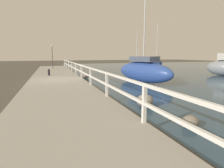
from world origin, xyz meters
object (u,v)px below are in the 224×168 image
sailboat_black (137,66)px  sailboat_gray (224,67)px  sailboat_blue (143,71)px  mooring_bollard (49,72)px  dock_lamp (52,52)px  sailboat_navy (156,63)px

sailboat_black → sailboat_gray: 10.25m
sailboat_blue → sailboat_gray: size_ratio=0.93×
mooring_bollard → sailboat_black: sailboat_black is taller
dock_lamp → sailboat_navy: bearing=6.2°
mooring_bollard → sailboat_black: (11.41, 4.92, 0.08)m
sailboat_gray → sailboat_black: bearing=98.6°
dock_lamp → sailboat_blue: (6.33, -13.09, -1.59)m
mooring_bollard → dock_lamp: bearing=86.4°
sailboat_navy → dock_lamp: bearing=-165.4°
mooring_bollard → sailboat_gray: (16.77, -3.81, 0.37)m
mooring_bollard → dock_lamp: dock_lamp is taller
sailboat_black → sailboat_navy: (6.59, 5.12, 0.15)m
sailboat_blue → sailboat_gray: sailboat_gray is taller
mooring_bollard → dock_lamp: (0.51, 8.13, 1.90)m
sailboat_blue → mooring_bollard: bearing=131.1°
mooring_bollard → sailboat_black: bearing=23.3°
mooring_bollard → sailboat_blue: (6.84, -4.96, 0.31)m
dock_lamp → sailboat_blue: bearing=-64.2°
sailboat_blue → sailboat_gray: 10.00m
dock_lamp → sailboat_black: bearing=-16.4°
mooring_bollard → sailboat_navy: 20.61m
dock_lamp → sailboat_black: 11.51m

